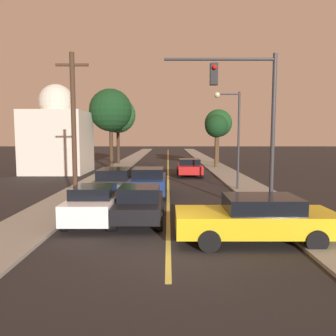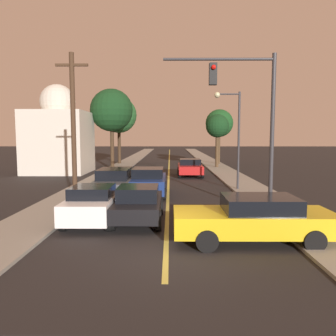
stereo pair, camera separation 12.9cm
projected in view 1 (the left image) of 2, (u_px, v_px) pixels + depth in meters
ground_plane at (168, 254)px, 9.65m from camera, size 200.00×200.00×0.00m
road_surface at (168, 161)px, 45.48m from camera, size 8.17×80.00×0.01m
sidewalk_left at (130, 161)px, 45.47m from camera, size 2.50×80.00×0.12m
sidewalk_right at (206, 161)px, 45.48m from camera, size 2.50×80.00×0.12m
car_near_lane_front at (140, 203)px, 13.12m from camera, size 1.90×3.98×1.48m
car_near_lane_second at (148, 182)px, 18.96m from camera, size 2.07×4.44×1.63m
car_outer_lane_front at (94, 204)px, 13.04m from camera, size 1.91×3.89×1.51m
car_outer_lane_second at (115, 183)px, 18.14m from camera, size 2.01×4.93×1.68m
car_far_oncoming at (189, 167)px, 28.11m from camera, size 2.12×4.07×1.50m
car_crossing_right at (256, 218)px, 10.68m from camera, size 5.17×2.12×1.52m
traffic_signal_mast at (250, 107)px, 13.90m from camera, size 4.75×0.42×6.80m
streetlamp_right at (232, 126)px, 20.50m from camera, size 1.64×0.36×6.08m
utility_pole_left at (74, 126)px, 16.20m from camera, size 1.60×0.24×7.40m
tree_left_near at (111, 110)px, 33.48m from camera, size 4.35×4.35×8.15m
tree_left_far at (118, 115)px, 39.51m from camera, size 4.32×4.32×8.03m
tree_right_near at (218, 123)px, 39.30m from camera, size 3.30×3.30×6.53m
tree_right_far at (216, 127)px, 35.02m from camera, size 2.48×2.48×5.66m
domed_building_left at (58, 136)px, 30.59m from camera, size 5.49×5.49×8.22m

